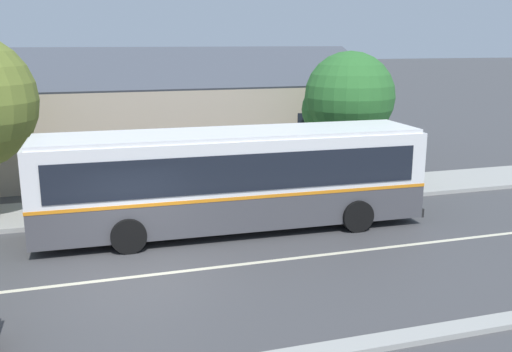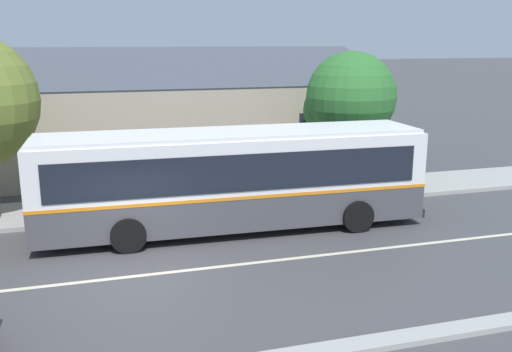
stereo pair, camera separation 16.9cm
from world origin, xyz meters
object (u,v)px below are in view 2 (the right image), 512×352
bench_down_street (120,194)px  street_tree_primary (347,100)px  transit_bus (233,177)px  bus_stop_sign (371,155)px

bench_down_street → street_tree_primary: bearing=4.4°
transit_bus → street_tree_primary: (5.58, 3.80, 1.86)m
bench_down_street → street_tree_primary: 9.37m
transit_bus → bus_stop_sign: 6.20m
street_tree_primary → bus_stop_sign: bearing=-81.5°
bus_stop_sign → street_tree_primary: bearing=98.5°
transit_bus → street_tree_primary: 7.00m
bench_down_street → street_tree_primary: size_ratio=0.29×
street_tree_primary → bus_stop_sign: 2.57m
street_tree_primary → transit_bus: bearing=-145.7°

